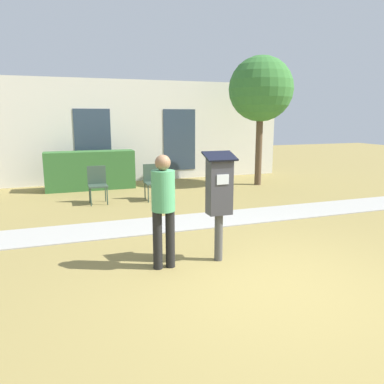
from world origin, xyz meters
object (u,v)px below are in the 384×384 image
Objects in this scene: parking_meter at (219,192)px; outdoor_chair_middle at (153,179)px; person_standing at (163,203)px; outdoor_chair_left at (97,182)px.

parking_meter reaches higher than outdoor_chair_middle.
parking_meter is 1.01× the size of person_standing.
outdoor_chair_left is at bearing -160.48° from outdoor_chair_middle.
outdoor_chair_middle is (0.06, 4.28, -0.49)m from parking_meter.
person_standing is 4.40m from outdoor_chair_middle.
person_standing is at bearing -102.90° from outdoor_chair_left.
outdoor_chair_left is at bearing 92.63° from person_standing.
person_standing reaches higher than outdoor_chair_middle.
parking_meter is 0.83m from person_standing.
parking_meter is 4.31m from outdoor_chair_middle.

